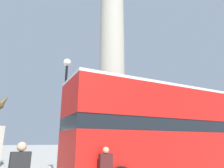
{
  "coord_description": "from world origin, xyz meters",
  "views": [
    {
      "loc": [
        -6.0,
        -13.27,
        1.84
      ],
      "look_at": [
        0.0,
        0.0,
        6.02
      ],
      "focal_mm": 32.0,
      "sensor_mm": 36.0,
      "label": 1
    }
  ],
  "objects": [
    {
      "name": "monument_column",
      "position": [
        0.0,
        0.0,
        8.39
      ],
      "size": [
        5.19,
        5.19,
        23.17
      ],
      "color": "#ADA593",
      "rests_on": "ground_plane"
    },
    {
      "name": "bus_b",
      "position": [
        1.11,
        -5.16,
        2.43
      ],
      "size": [
        11.06,
        3.23,
        4.4
      ],
      "rotation": [
        0.0,
        0.0,
        0.05
      ],
      "color": "red",
      "rests_on": "ground_plane"
    },
    {
      "name": "street_lamp",
      "position": [
        -3.77,
        -1.51,
        4.16
      ],
      "size": [
        0.48,
        0.48,
        6.82
      ],
      "color": "black",
      "rests_on": "ground_plane"
    }
  ]
}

